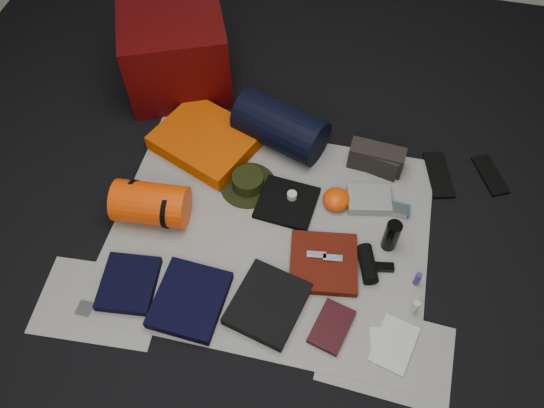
% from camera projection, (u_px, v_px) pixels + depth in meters
% --- Properties ---
extents(floor, '(4.50, 4.50, 0.02)m').
position_uv_depth(floor, '(270.00, 233.00, 2.73)').
color(floor, black).
rests_on(floor, ground).
extents(newspaper_mat, '(1.60, 1.30, 0.01)m').
position_uv_depth(newspaper_mat, '(270.00, 232.00, 2.72)').
color(newspaper_mat, '#B6B6A8').
rests_on(newspaper_mat, floor).
extents(newspaper_sheet_front_left, '(0.61, 0.44, 0.00)m').
position_uv_depth(newspaper_sheet_front_left, '(100.00, 302.00, 2.51)').
color(newspaper_sheet_front_left, '#B6B6A8').
rests_on(newspaper_sheet_front_left, floor).
extents(newspaper_sheet_front_right, '(0.60, 0.43, 0.00)m').
position_uv_depth(newspaper_sheet_front_right, '(386.00, 354.00, 2.37)').
color(newspaper_sheet_front_right, '#B6B6A8').
rests_on(newspaper_sheet_front_right, floor).
extents(red_cabinet, '(0.73, 0.68, 0.49)m').
position_uv_depth(red_cabinet, '(176.00, 56.00, 3.11)').
color(red_cabinet, '#490505').
rests_on(red_cabinet, floor).
extents(sleeping_pad, '(0.65, 0.60, 0.10)m').
position_uv_depth(sleeping_pad, '(206.00, 140.00, 2.99)').
color(sleeping_pad, '#E04D02').
rests_on(sleeping_pad, newspaper_mat).
extents(stuff_sack, '(0.39, 0.25, 0.22)m').
position_uv_depth(stuff_sack, '(151.00, 204.00, 2.68)').
color(stuff_sack, '#F94204').
rests_on(stuff_sack, newspaper_mat).
extents(sack_strap_left, '(0.02, 0.22, 0.22)m').
position_uv_depth(sack_strap_left, '(132.00, 200.00, 2.69)').
color(sack_strap_left, black).
rests_on(sack_strap_left, newspaper_mat).
extents(sack_strap_right, '(0.02, 0.22, 0.22)m').
position_uv_depth(sack_strap_right, '(170.00, 208.00, 2.67)').
color(sack_strap_right, black).
rests_on(sack_strap_right, newspaper_mat).
extents(navy_duffel, '(0.56, 0.42, 0.26)m').
position_uv_depth(navy_duffel, '(280.00, 127.00, 2.94)').
color(navy_duffel, black).
rests_on(navy_duffel, newspaper_mat).
extents(boonie_brim, '(0.32, 0.32, 0.01)m').
position_uv_depth(boonie_brim, '(248.00, 185.00, 2.87)').
color(boonie_brim, black).
rests_on(boonie_brim, newspaper_mat).
extents(boonie_crown, '(0.17, 0.17, 0.08)m').
position_uv_depth(boonie_crown, '(248.00, 181.00, 2.84)').
color(boonie_crown, black).
rests_on(boonie_crown, boonie_brim).
extents(hiking_boot_left, '(0.30, 0.14, 0.15)m').
position_uv_depth(hiking_boot_left, '(376.00, 158.00, 2.89)').
color(hiking_boot_left, '#28251F').
rests_on(hiking_boot_left, newspaper_mat).
extents(hiking_boot_right, '(0.29, 0.16, 0.14)m').
position_uv_depth(hiking_boot_right, '(375.00, 159.00, 2.89)').
color(hiking_boot_right, '#28251F').
rests_on(hiking_boot_right, newspaper_mat).
extents(flip_flop_left, '(0.19, 0.33, 0.02)m').
position_uv_depth(flip_flop_left, '(438.00, 175.00, 2.91)').
color(flip_flop_left, black).
rests_on(flip_flop_left, floor).
extents(flip_flop_right, '(0.21, 0.29, 0.01)m').
position_uv_depth(flip_flop_right, '(490.00, 175.00, 2.91)').
color(flip_flop_right, black).
rests_on(flip_flop_right, floor).
extents(trousers_navy_a, '(0.29, 0.32, 0.05)m').
position_uv_depth(trousers_navy_a, '(129.00, 283.00, 2.53)').
color(trousers_navy_a, black).
rests_on(trousers_navy_a, newspaper_mat).
extents(trousers_navy_b, '(0.33, 0.37, 0.06)m').
position_uv_depth(trousers_navy_b, '(190.00, 300.00, 2.48)').
color(trousers_navy_b, black).
rests_on(trousers_navy_b, newspaper_mat).
extents(trousers_charcoal, '(0.38, 0.41, 0.05)m').
position_uv_depth(trousers_charcoal, '(268.00, 304.00, 2.47)').
color(trousers_charcoal, black).
rests_on(trousers_charcoal, newspaper_mat).
extents(black_tshirt, '(0.32, 0.30, 0.03)m').
position_uv_depth(black_tshirt, '(287.00, 203.00, 2.80)').
color(black_tshirt, black).
rests_on(black_tshirt, newspaper_mat).
extents(red_shirt, '(0.37, 0.37, 0.04)m').
position_uv_depth(red_shirt, '(323.00, 263.00, 2.59)').
color(red_shirt, '#531309').
rests_on(red_shirt, newspaper_mat).
extents(orange_stuff_sack, '(0.19, 0.19, 0.09)m').
position_uv_depth(orange_stuff_sack, '(336.00, 199.00, 2.77)').
color(orange_stuff_sack, '#F94204').
rests_on(orange_stuff_sack, newspaper_mat).
extents(first_aid_pouch, '(0.25, 0.21, 0.06)m').
position_uv_depth(first_aid_pouch, '(369.00, 200.00, 2.79)').
color(first_aid_pouch, gray).
rests_on(first_aid_pouch, newspaper_mat).
extents(water_bottle, '(0.10, 0.10, 0.19)m').
position_uv_depth(water_bottle, '(391.00, 236.00, 2.59)').
color(water_bottle, black).
rests_on(water_bottle, newspaper_mat).
extents(speaker, '(0.13, 0.21, 0.08)m').
position_uv_depth(speaker, '(368.00, 264.00, 2.57)').
color(speaker, black).
rests_on(speaker, newspaper_mat).
extents(compact_camera, '(0.10, 0.06, 0.04)m').
position_uv_depth(compact_camera, '(398.00, 211.00, 2.76)').
color(compact_camera, '#B1B1B6').
rests_on(compact_camera, newspaper_mat).
extents(cyan_case, '(0.11, 0.07, 0.03)m').
position_uv_depth(cyan_case, '(400.00, 210.00, 2.77)').
color(cyan_case, '#0D5F84').
rests_on(cyan_case, newspaper_mat).
extents(toiletry_purple, '(0.04, 0.04, 0.09)m').
position_uv_depth(toiletry_purple, '(417.00, 279.00, 2.52)').
color(toiletry_purple, '#41277F').
rests_on(toiletry_purple, newspaper_mat).
extents(toiletry_clear, '(0.04, 0.04, 0.10)m').
position_uv_depth(toiletry_clear, '(415.00, 307.00, 2.43)').
color(toiletry_clear, '#B6BAB5').
rests_on(toiletry_clear, newspaper_mat).
extents(paperback_book, '(0.20, 0.26, 0.03)m').
position_uv_depth(paperback_book, '(332.00, 327.00, 2.42)').
color(paperback_book, black).
rests_on(paperback_book, newspaper_mat).
extents(map_booklet, '(0.22, 0.28, 0.01)m').
position_uv_depth(map_booklet, '(394.00, 344.00, 2.38)').
color(map_booklet, beige).
rests_on(map_booklet, newspaper_mat).
extents(map_printout, '(0.16, 0.19, 0.01)m').
position_uv_depth(map_printout, '(386.00, 346.00, 2.38)').
color(map_printout, beige).
rests_on(map_printout, newspaper_mat).
extents(sunglasses, '(0.12, 0.06, 0.03)m').
position_uv_depth(sunglasses, '(382.00, 267.00, 2.59)').
color(sunglasses, black).
rests_on(sunglasses, newspaper_mat).
extents(key_cluster, '(0.07, 0.07, 0.01)m').
position_uv_depth(key_cluster, '(85.00, 309.00, 2.48)').
color(key_cluster, '#B1B1B6').
rests_on(key_cluster, newspaper_mat).
extents(tape_roll, '(0.05, 0.05, 0.04)m').
position_uv_depth(tape_roll, '(292.00, 195.00, 2.78)').
color(tape_roll, beige).
rests_on(tape_roll, black_tshirt).
extents(energy_bar_a, '(0.10, 0.05, 0.01)m').
position_uv_depth(energy_bar_a, '(316.00, 255.00, 2.58)').
color(energy_bar_a, '#B1B1B6').
rests_on(energy_bar_a, red_shirt).
extents(energy_bar_b, '(0.10, 0.05, 0.01)m').
position_uv_depth(energy_bar_b, '(333.00, 258.00, 2.57)').
color(energy_bar_b, '#B1B1B6').
rests_on(energy_bar_b, red_shirt).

